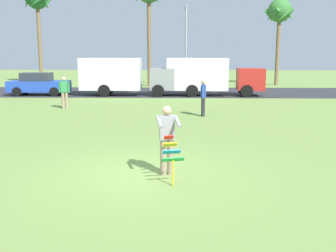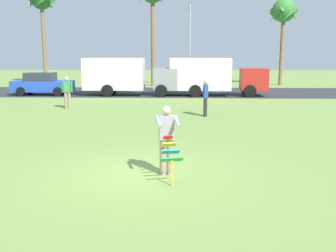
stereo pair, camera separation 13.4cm
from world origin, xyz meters
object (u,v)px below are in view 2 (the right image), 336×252
palm_tree_left_near (42,3)px  palm_tree_centre_far (284,14)px  parked_truck_red_cab (212,76)px  person_kite_flyer (167,138)px  streetlight_pole (190,41)px  parked_car_blue (42,84)px  person_walker_near (67,91)px  parked_truck_grey_van (126,75)px  person_walker_far (205,97)px  kite_held (171,153)px

palm_tree_left_near → palm_tree_centre_far: size_ratio=1.17×
parked_truck_red_cab → palm_tree_centre_far: (6.99, 9.45, 5.02)m
person_kite_flyer → palm_tree_left_near: 32.47m
streetlight_pole → parked_car_blue: bearing=-146.5°
palm_tree_centre_far → parked_car_blue: bearing=-153.7°
parked_car_blue → parked_truck_red_cab: parked_truck_red_cab is taller
parked_car_blue → person_walker_near: (3.80, -6.84, 0.16)m
person_kite_flyer → palm_tree_centre_far: palm_tree_centre_far is taller
parked_truck_grey_van → person_walker_near: 7.21m
person_kite_flyer → person_walker_far: 9.44m
parked_truck_grey_van → parked_truck_red_cab: (6.08, -0.00, 0.00)m
palm_tree_left_near → person_walker_near: 19.86m
parked_car_blue → person_walker_far: person_walker_far is taller
person_walker_near → parked_truck_red_cab: bearing=39.5°
person_kite_flyer → parked_truck_grey_van: 18.91m
parked_truck_grey_van → person_walker_far: bearing=-61.0°
parked_car_blue → parked_truck_grey_van: bearing=0.0°
kite_held → person_walker_near: bearing=115.9°
parked_truck_grey_van → palm_tree_centre_far: size_ratio=0.86×
person_walker_near → person_kite_flyer: bearing=-63.3°
parked_truck_red_cab → streetlight_pole: streetlight_pole is taller
streetlight_pole → parked_truck_red_cab: bearing=-77.8°
parked_truck_grey_van → kite_held: bearing=-78.9°
parked_truck_grey_van → person_walker_near: (-2.23, -6.84, -0.48)m
person_walker_near → person_walker_far: size_ratio=1.00×
kite_held → palm_tree_left_near: 33.16m
palm_tree_left_near → palm_tree_centre_far: palm_tree_left_near is taller
kite_held → streetlight_pole: (0.78, 26.22, 3.27)m
palm_tree_left_near → person_walker_near: size_ratio=5.26×
palm_tree_centre_far → person_walker_far: size_ratio=4.51×
kite_held → palm_tree_centre_far: palm_tree_centre_far is taller
streetlight_pole → person_walker_near: (-6.79, -13.85, -3.06)m
parked_car_blue → kite_held: bearing=-62.9°
parked_car_blue → person_kite_flyer: bearing=-62.4°
parked_truck_red_cab → palm_tree_centre_far: palm_tree_centre_far is taller
parked_truck_red_cab → palm_tree_centre_far: size_ratio=0.87×
streetlight_pole → kite_held: bearing=-91.7°
parked_truck_grey_van → streetlight_pole: streetlight_pole is taller
parked_truck_red_cab → palm_tree_centre_far: bearing=53.5°
parked_truck_red_cab → person_walker_far: bearing=-96.0°
parked_truck_grey_van → person_kite_flyer: bearing=-78.8°
kite_held → person_walker_far: bearing=82.4°
streetlight_pole → palm_tree_centre_far: bearing=16.0°
parked_car_blue → parked_truck_red_cab: size_ratio=0.62×
palm_tree_centre_far → person_walker_near: (-15.30, -16.29, -5.50)m
palm_tree_centre_far → person_walker_near: palm_tree_centre_far is taller
person_kite_flyer → parked_truck_red_cab: (2.42, 18.54, 0.46)m
person_kite_flyer → parked_car_blue: bearing=117.6°
person_kite_flyer → palm_tree_left_near: size_ratio=0.19×
palm_tree_centre_far → person_kite_flyer: bearing=-108.6°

